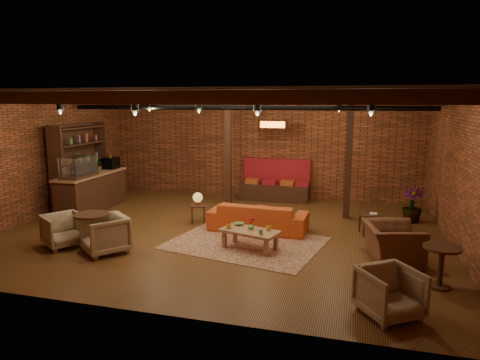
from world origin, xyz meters
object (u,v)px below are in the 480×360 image
(side_table_lamp, at_px, (198,200))
(armchair_far, at_px, (390,291))
(sofa, at_px, (258,217))
(armchair_right, at_px, (393,237))
(coffee_table, at_px, (250,232))
(plant_tall, at_px, (415,171))
(armchair_a, at_px, (63,229))
(round_table_left, at_px, (92,225))
(round_table_right, at_px, (441,260))
(armchair_b, at_px, (105,232))
(side_table_book, at_px, (370,215))

(side_table_lamp, relative_size, armchair_far, 1.00)
(sofa, height_order, armchair_right, armchair_right)
(coffee_table, distance_m, plant_tall, 4.69)
(armchair_a, relative_size, plant_tall, 0.29)
(side_table_lamp, height_order, armchair_far, armchair_far)
(round_table_left, bearing_deg, round_table_right, -1.49)
(sofa, relative_size, plant_tall, 0.88)
(sofa, distance_m, armchair_a, 4.29)
(side_table_lamp, xyz_separation_m, round_table_right, (5.19, -2.52, -0.12))
(side_table_lamp, relative_size, armchair_right, 0.70)
(armchair_b, bearing_deg, side_table_book, 66.43)
(armchair_far, bearing_deg, round_table_left, 131.57)
(coffee_table, bearing_deg, side_table_book, 34.58)
(armchair_a, distance_m, side_table_book, 6.73)
(armchair_right, relative_size, side_table_book, 2.04)
(round_table_right, distance_m, armchair_far, 1.51)
(round_table_left, bearing_deg, side_table_lamp, 58.42)
(round_table_right, distance_m, plant_tall, 4.08)
(coffee_table, height_order, round_table_right, round_table_right)
(side_table_book, xyz_separation_m, round_table_right, (1.05, -2.64, 0.02))
(side_table_lamp, distance_m, round_table_left, 2.76)
(armchair_b, bearing_deg, armchair_far, 26.39)
(side_table_lamp, xyz_separation_m, armchair_a, (-2.10, -2.40, -0.21))
(coffee_table, xyz_separation_m, armchair_far, (2.60, -2.21, 0.03))
(coffee_table, height_order, plant_tall, plant_tall)
(coffee_table, bearing_deg, armchair_far, -40.44)
(armchair_a, xyz_separation_m, round_table_right, (7.29, -0.12, 0.09))
(coffee_table, bearing_deg, armchair_b, -160.55)
(side_table_book, bearing_deg, armchair_b, -152.98)
(armchair_a, height_order, plant_tall, plant_tall)
(side_table_lamp, relative_size, armchair_a, 1.01)
(sofa, relative_size, round_table_right, 3.27)
(armchair_far, bearing_deg, armchair_right, 50.33)
(side_table_lamp, bearing_deg, plant_tall, 15.88)
(side_table_book, bearing_deg, armchair_right, -76.67)
(round_table_left, bearing_deg, plant_tall, 29.96)
(armchair_b, height_order, plant_tall, plant_tall)
(sofa, bearing_deg, round_table_left, 36.52)
(side_table_lamp, height_order, armchair_b, armchair_b)
(armchair_right, xyz_separation_m, round_table_right, (0.67, -1.04, -0.01))
(side_table_book, bearing_deg, armchair_a, -157.93)
(armchair_right, bearing_deg, side_table_book, 0.53)
(plant_tall, bearing_deg, armchair_far, -99.44)
(armchair_b, bearing_deg, side_table_lamp, 106.97)
(round_table_left, bearing_deg, armchair_far, -13.71)
(side_table_lamp, relative_size, armchair_b, 0.93)
(armchair_b, bearing_deg, plant_tall, 72.06)
(coffee_table, relative_size, armchair_a, 1.71)
(side_table_book, relative_size, armchair_far, 0.70)
(armchair_right, bearing_deg, sofa, 54.10)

